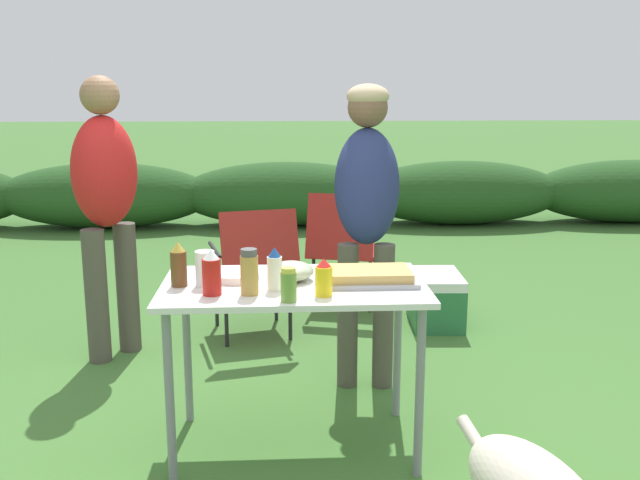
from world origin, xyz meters
TOP-DOWN VIEW (x-y plane):
  - ground_plane at (0.00, 0.00)m, footprint 60.00×60.00m
  - shrub_hedge at (0.00, 5.09)m, footprint 14.40×0.90m
  - folding_table at (0.00, 0.00)m, footprint 1.10×0.64m
  - food_tray at (0.31, -0.01)m, footprint 0.40×0.26m
  - plate_stack at (-0.25, 0.07)m, footprint 0.20×0.20m
  - mixing_bowl at (-0.01, 0.04)m, footprint 0.19×0.19m
  - paper_cup_stack at (-0.36, -0.02)m, footprint 0.08×0.08m
  - ketchup_bottle at (-0.32, -0.15)m, footprint 0.07×0.07m
  - mayo_bottle at (-0.08, -0.10)m, footprint 0.06×0.06m
  - mustard_bottle at (0.11, -0.19)m, footprint 0.07×0.07m
  - spice_jar at (-0.18, -0.16)m, footprint 0.07×0.07m
  - beer_bottle at (-0.47, -0.02)m, footprint 0.07×0.07m
  - relish_jar at (-0.02, -0.26)m, footprint 0.06×0.06m
  - standing_person_with_beanie at (0.39, 0.74)m, footprint 0.38×0.49m
  - standing_person_in_gray_fleece at (-1.03, 1.14)m, footprint 0.47×0.49m
  - camp_chair_green_behind_table at (0.39, 2.00)m, footprint 0.60×0.69m
  - camp_chair_near_hedge at (-0.21, 1.38)m, footprint 0.59×0.68m
  - cooler_box at (0.96, 1.59)m, footprint 0.34×0.49m

SIDE VIEW (x-z plane):
  - ground_plane at x=0.00m, z-range 0.00..0.00m
  - cooler_box at x=0.96m, z-range 0.00..0.34m
  - shrub_hedge at x=0.00m, z-range 0.00..0.72m
  - camp_chair_green_behind_table at x=0.39m, z-range 0.05..0.88m
  - camp_chair_near_hedge at x=-0.21m, z-range 0.05..0.88m
  - folding_table at x=0.00m, z-range 0.29..1.03m
  - plate_stack at x=-0.25m, z-range 0.74..0.77m
  - food_tray at x=0.31m, z-range 0.74..0.79m
  - mixing_bowl at x=-0.01m, z-range 0.74..0.82m
  - relish_jar at x=-0.02m, z-range 0.74..0.87m
  - mustard_bottle at x=0.11m, z-range 0.74..0.89m
  - paper_cup_stack at x=-0.36m, z-range 0.74..0.88m
  - mayo_bottle at x=-0.08m, z-range 0.74..0.91m
  - ketchup_bottle at x=-0.32m, z-range 0.74..0.92m
  - beer_bottle at x=-0.47m, z-range 0.74..0.92m
  - spice_jar at x=-0.18m, z-range 0.74..0.92m
  - standing_person_in_gray_fleece at x=-1.03m, z-range 0.15..1.76m
  - standing_person_with_beanie at x=0.39m, z-range 0.20..1.76m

